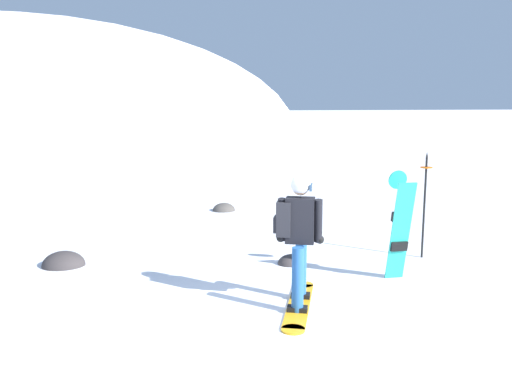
% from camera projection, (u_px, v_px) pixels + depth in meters
% --- Properties ---
extents(ground_plane, '(300.00, 300.00, 0.00)m').
position_uv_depth(ground_plane, '(320.00, 325.00, 6.39)').
color(ground_plane, white).
extents(ridge_peak_main, '(39.04, 35.14, 16.39)m').
position_uv_depth(ridge_peak_main, '(18.00, 140.00, 37.45)').
color(ridge_peak_main, white).
rests_on(ridge_peak_main, ground).
extents(snowboarder_main, '(0.84, 1.74, 1.71)m').
position_uv_depth(snowboarder_main, '(297.00, 237.00, 6.84)').
color(snowboarder_main, orange).
rests_on(snowboarder_main, ground).
extents(spare_snowboard, '(0.28, 0.37, 1.63)m').
position_uv_depth(spare_snowboard, '(400.00, 226.00, 7.85)').
color(spare_snowboard, '#23B7A3').
rests_on(spare_snowboard, ground).
extents(piste_marker_near, '(0.20, 0.20, 1.80)m').
position_uv_depth(piste_marker_near, '(425.00, 198.00, 9.00)').
color(piste_marker_near, black).
rests_on(piste_marker_near, ground).
extents(rock_dark, '(0.45, 0.39, 0.32)m').
position_uv_depth(rock_dark, '(291.00, 264.00, 8.79)').
color(rock_dark, '#383333').
rests_on(rock_dark, ground).
extents(rock_mid, '(0.68, 0.58, 0.48)m').
position_uv_depth(rock_mid, '(64.00, 266.00, 8.70)').
color(rock_mid, '#383333').
rests_on(rock_mid, ground).
extents(rock_small, '(0.55, 0.47, 0.38)m').
position_uv_depth(rock_small, '(224.00, 211.00, 13.06)').
color(rock_small, '#4C4742').
rests_on(rock_small, ground).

